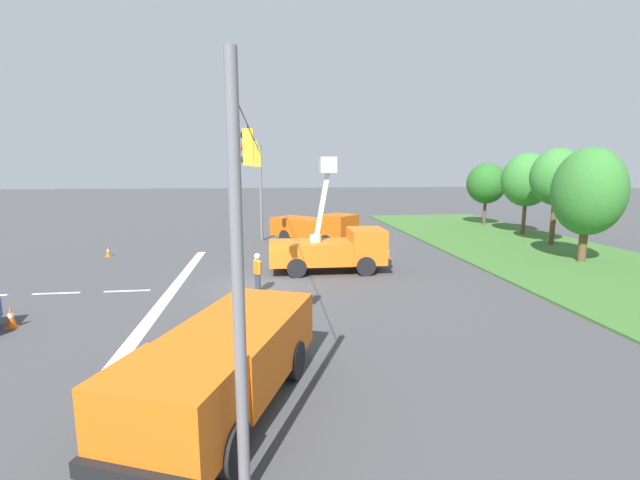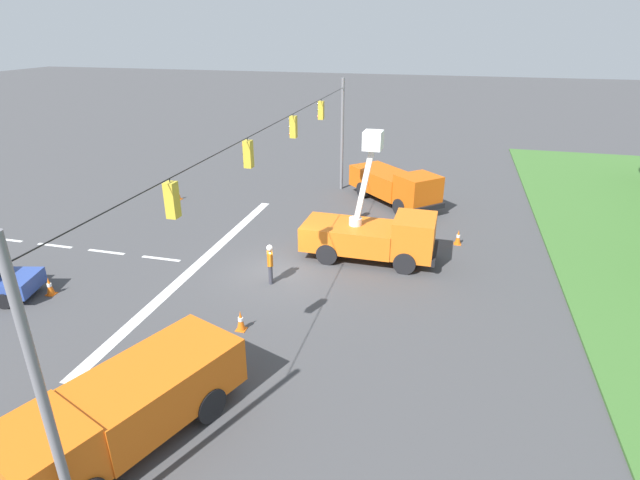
{
  "view_description": "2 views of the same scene",
  "coord_description": "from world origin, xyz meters",
  "px_view_note": "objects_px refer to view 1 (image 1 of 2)",
  "views": [
    {
      "loc": [
        19.54,
        0.48,
        5.49
      ],
      "look_at": [
        0.99,
        2.76,
        2.32
      ],
      "focal_mm": 24.0,
      "sensor_mm": 36.0,
      "label": 1
    },
    {
      "loc": [
        18.78,
        6.85,
        10.2
      ],
      "look_at": [
        0.71,
        2.11,
        2.14
      ],
      "focal_mm": 28.0,
      "sensor_mm": 36.0,
      "label": 2
    }
  ],
  "objects_px": {
    "tree_west": "(527,180)",
    "utility_truck_bucket_lift": "(332,247)",
    "traffic_cone_mid_right": "(11,317)",
    "tree_far_west": "(486,184)",
    "utility_truck_support_near": "(226,361)",
    "road_worker": "(257,270)",
    "tree_east": "(588,192)",
    "traffic_cone_foreground_left": "(261,311)",
    "tree_centre": "(557,177)",
    "traffic_cone_foreground_right": "(108,251)",
    "traffic_cone_mid_left": "(388,252)",
    "utility_truck_support_far": "(315,228)"
  },
  "relations": [
    {
      "from": "utility_truck_bucket_lift",
      "to": "traffic_cone_mid_left",
      "type": "xyz_separation_m",
      "value": [
        -2.81,
        3.87,
        -0.92
      ]
    },
    {
      "from": "utility_truck_support_near",
      "to": "road_worker",
      "type": "bearing_deg",
      "value": 176.91
    },
    {
      "from": "tree_east",
      "to": "traffic_cone_foreground_left",
      "type": "distance_m",
      "value": 20.26
    },
    {
      "from": "tree_far_west",
      "to": "tree_west",
      "type": "bearing_deg",
      "value": 3.44
    },
    {
      "from": "tree_west",
      "to": "traffic_cone_foreground_left",
      "type": "bearing_deg",
      "value": -50.04
    },
    {
      "from": "traffic_cone_foreground_left",
      "to": "utility_truck_support_near",
      "type": "bearing_deg",
      "value": -7.06
    },
    {
      "from": "utility_truck_support_far",
      "to": "traffic_cone_foreground_right",
      "type": "distance_m",
      "value": 13.67
    },
    {
      "from": "road_worker",
      "to": "traffic_cone_mid_right",
      "type": "relative_size",
      "value": 2.27
    },
    {
      "from": "utility_truck_support_far",
      "to": "utility_truck_bucket_lift",
      "type": "bearing_deg",
      "value": -0.18
    },
    {
      "from": "traffic_cone_mid_left",
      "to": "tree_east",
      "type": "bearing_deg",
      "value": 77.07
    },
    {
      "from": "tree_east",
      "to": "traffic_cone_foreground_left",
      "type": "xyz_separation_m",
      "value": [
        7.48,
        -18.45,
        -3.74
      ]
    },
    {
      "from": "traffic_cone_mid_right",
      "to": "utility_truck_bucket_lift",
      "type": "bearing_deg",
      "value": 118.79
    },
    {
      "from": "tree_east",
      "to": "traffic_cone_mid_left",
      "type": "bearing_deg",
      "value": -102.93
    },
    {
      "from": "tree_east",
      "to": "traffic_cone_mid_right",
      "type": "xyz_separation_m",
      "value": [
        7.05,
        -27.06,
        -3.75
      ]
    },
    {
      "from": "utility_truck_bucket_lift",
      "to": "traffic_cone_foreground_right",
      "type": "height_order",
      "value": "utility_truck_bucket_lift"
    },
    {
      "from": "utility_truck_support_near",
      "to": "tree_west",
      "type": "bearing_deg",
      "value": 136.89
    },
    {
      "from": "traffic_cone_foreground_left",
      "to": "tree_far_west",
      "type": "bearing_deg",
      "value": 138.51
    },
    {
      "from": "tree_west",
      "to": "traffic_cone_foreground_right",
      "type": "height_order",
      "value": "tree_west"
    },
    {
      "from": "utility_truck_support_near",
      "to": "road_worker",
      "type": "xyz_separation_m",
      "value": [
        -9.36,
        0.51,
        -0.18
      ]
    },
    {
      "from": "tree_west",
      "to": "utility_truck_support_near",
      "type": "distance_m",
      "value": 32.36
    },
    {
      "from": "road_worker",
      "to": "traffic_cone_foreground_right",
      "type": "relative_size",
      "value": 2.75
    },
    {
      "from": "tree_centre",
      "to": "tree_east",
      "type": "bearing_deg",
      "value": -19.13
    },
    {
      "from": "traffic_cone_foreground_left",
      "to": "traffic_cone_mid_right",
      "type": "height_order",
      "value": "traffic_cone_foreground_left"
    },
    {
      "from": "road_worker",
      "to": "traffic_cone_foreground_right",
      "type": "distance_m",
      "value": 13.15
    },
    {
      "from": "tree_east",
      "to": "traffic_cone_mid_left",
      "type": "relative_size",
      "value": 8.6
    },
    {
      "from": "tree_east",
      "to": "traffic_cone_mid_right",
      "type": "relative_size",
      "value": 8.51
    },
    {
      "from": "tree_west",
      "to": "road_worker",
      "type": "height_order",
      "value": "tree_west"
    },
    {
      "from": "tree_east",
      "to": "tree_far_west",
      "type": "bearing_deg",
      "value": 171.25
    },
    {
      "from": "road_worker",
      "to": "traffic_cone_mid_right",
      "type": "height_order",
      "value": "road_worker"
    },
    {
      "from": "utility_truck_bucket_lift",
      "to": "traffic_cone_mid_right",
      "type": "height_order",
      "value": "utility_truck_bucket_lift"
    },
    {
      "from": "tree_west",
      "to": "traffic_cone_mid_right",
      "type": "bearing_deg",
      "value": -59.77
    },
    {
      "from": "tree_west",
      "to": "road_worker",
      "type": "relative_size",
      "value": 3.78
    },
    {
      "from": "traffic_cone_mid_left",
      "to": "utility_truck_support_near",
      "type": "bearing_deg",
      "value": -27.82
    },
    {
      "from": "tree_west",
      "to": "tree_centre",
      "type": "xyz_separation_m",
      "value": [
        5.03,
        -0.99,
        0.32
      ]
    },
    {
      "from": "tree_west",
      "to": "traffic_cone_mid_right",
      "type": "height_order",
      "value": "tree_west"
    },
    {
      "from": "utility_truck_bucket_lift",
      "to": "traffic_cone_foreground_right",
      "type": "xyz_separation_m",
      "value": [
        -5.61,
        -13.36,
        -0.99
      ]
    },
    {
      "from": "traffic_cone_mid_right",
      "to": "tree_far_west",
      "type": "bearing_deg",
      "value": 128.21
    },
    {
      "from": "tree_west",
      "to": "utility_truck_bucket_lift",
      "type": "distance_m",
      "value": 20.85
    },
    {
      "from": "traffic_cone_foreground_left",
      "to": "tree_east",
      "type": "bearing_deg",
      "value": 112.06
    },
    {
      "from": "tree_centre",
      "to": "traffic_cone_mid_left",
      "type": "distance_m",
      "value": 13.81
    },
    {
      "from": "traffic_cone_foreground_right",
      "to": "tree_west",
      "type": "bearing_deg",
      "value": 99.29
    },
    {
      "from": "tree_east",
      "to": "traffic_cone_mid_right",
      "type": "distance_m",
      "value": 28.21
    },
    {
      "from": "tree_west",
      "to": "traffic_cone_foreground_left",
      "type": "distance_m",
      "value": 28.09
    },
    {
      "from": "utility_truck_support_far",
      "to": "tree_far_west",
      "type": "bearing_deg",
      "value": 115.56
    },
    {
      "from": "traffic_cone_foreground_right",
      "to": "traffic_cone_mid_right",
      "type": "height_order",
      "value": "traffic_cone_mid_right"
    },
    {
      "from": "tree_far_west",
      "to": "traffic_cone_foreground_left",
      "type": "height_order",
      "value": "tree_far_west"
    },
    {
      "from": "utility_truck_bucket_lift",
      "to": "road_worker",
      "type": "relative_size",
      "value": 3.55
    },
    {
      "from": "tree_east",
      "to": "traffic_cone_foreground_left",
      "type": "relative_size",
      "value": 8.39
    },
    {
      "from": "utility_truck_bucket_lift",
      "to": "traffic_cone_mid_left",
      "type": "distance_m",
      "value": 4.87
    },
    {
      "from": "tree_far_west",
      "to": "utility_truck_support_far",
      "type": "xyz_separation_m",
      "value": [
        8.25,
        -17.24,
        -2.8
      ]
    }
  ]
}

